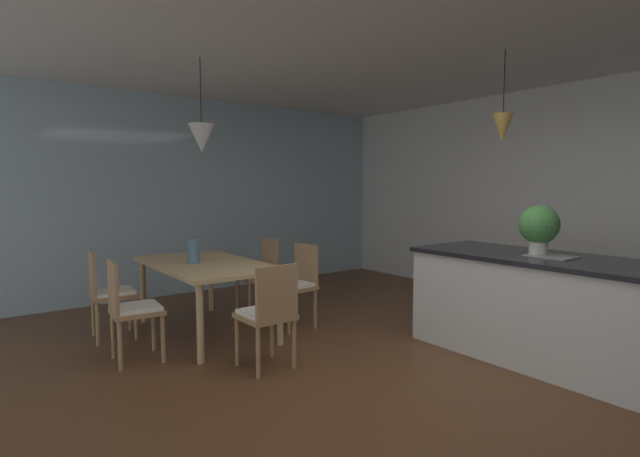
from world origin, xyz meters
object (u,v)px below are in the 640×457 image
at_px(chair_far_left, 260,272).
at_px(chair_far_right, 296,283).
at_px(chair_kitchen_end, 268,312).
at_px(chair_near_right, 130,307).
at_px(dining_table, 206,269).
at_px(kitchen_island, 542,307).
at_px(chair_near_left, 108,291).
at_px(potted_plant_on_island, 539,226).
at_px(vase_on_dining_table, 194,251).

bearing_deg(chair_far_left, chair_far_right, 0.01).
xyz_separation_m(chair_kitchen_end, chair_far_right, (-0.84, 0.84, 0.00)).
bearing_deg(chair_far_right, chair_near_right, -90.08).
distance_m(dining_table, chair_far_right, 0.95).
relative_size(dining_table, kitchen_island, 0.78).
relative_size(chair_near_right, kitchen_island, 0.40).
distance_m(chair_near_left, kitchen_island, 4.00).
distance_m(chair_far_left, potted_plant_on_island, 3.07).
relative_size(chair_far_left, vase_on_dining_table, 3.64).
height_order(chair_far_right, vase_on_dining_table, vase_on_dining_table).
xyz_separation_m(chair_kitchen_end, chair_far_left, (-1.60, 0.84, 0.00)).
distance_m(chair_near_right, chair_far_left, 1.85).
distance_m(chair_far_right, vase_on_dining_table, 1.10).
height_order(chair_near_right, chair_far_right, same).
bearing_deg(chair_far_left, chair_near_left, -90.29).
xyz_separation_m(chair_near_right, chair_far_right, (0.00, 1.69, 0.00)).
bearing_deg(chair_near_right, chair_near_left, 180.00).
xyz_separation_m(dining_table, chair_kitchen_end, (1.22, 0.00, -0.18)).
bearing_deg(chair_far_left, chair_kitchen_end, -27.81).
bearing_deg(vase_on_dining_table, chair_kitchen_end, 4.83).
bearing_deg(kitchen_island, vase_on_dining_table, -139.98).
relative_size(potted_plant_on_island, vase_on_dining_table, 1.80).
bearing_deg(chair_kitchen_end, dining_table, -179.96).
bearing_deg(chair_near_left, chair_near_right, -0.00).
bearing_deg(vase_on_dining_table, chair_near_right, -60.69).
bearing_deg(vase_on_dining_table, kitchen_island, 40.02).
bearing_deg(chair_far_right, vase_on_dining_table, -113.71).
relative_size(chair_kitchen_end, potted_plant_on_island, 2.03).
bearing_deg(chair_near_left, kitchen_island, 44.90).
distance_m(dining_table, chair_kitchen_end, 1.24).
xyz_separation_m(chair_far_left, potted_plant_on_island, (2.77, 1.13, 0.68)).
relative_size(dining_table, chair_kitchen_end, 1.96).
bearing_deg(chair_far_right, chair_kitchen_end, -45.15).
bearing_deg(kitchen_island, potted_plant_on_island, -180.00).
xyz_separation_m(potted_plant_on_island, vase_on_dining_table, (-2.43, -2.08, -0.31)).
distance_m(chair_near_right, kitchen_island, 3.50).
bearing_deg(chair_near_left, vase_on_dining_table, 64.56).
relative_size(dining_table, chair_near_right, 1.96).
distance_m(chair_near_left, vase_on_dining_table, 0.90).
relative_size(kitchen_island, vase_on_dining_table, 9.14).
xyz_separation_m(chair_near_left, chair_far_right, (0.77, 1.69, 0.00)).
height_order(chair_near_left, chair_far_right, same).
bearing_deg(potted_plant_on_island, chair_near_left, -134.57).
relative_size(chair_near_left, kitchen_island, 0.40).
bearing_deg(potted_plant_on_island, chair_kitchen_end, -120.63).
relative_size(chair_near_right, chair_far_left, 1.00).
xyz_separation_m(chair_kitchen_end, potted_plant_on_island, (1.17, 1.98, 0.68)).
height_order(chair_far_left, kitchen_island, kitchen_island).
distance_m(dining_table, chair_near_left, 0.95).
xyz_separation_m(chair_far_left, kitchen_island, (2.82, 1.13, -0.01)).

